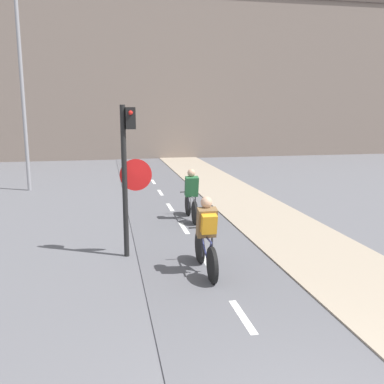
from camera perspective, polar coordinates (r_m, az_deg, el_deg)
building_row_background at (r=29.81m, az=-7.83°, el=15.04°), size 60.00×5.20×10.53m
traffic_light_pole at (r=8.96m, az=-8.50°, el=3.63°), size 0.67×0.25×3.20m
street_lamp_far at (r=17.66m, az=-21.92°, el=15.79°), size 0.36×0.36×8.06m
cyclist_near at (r=8.15m, az=1.93°, el=-6.08°), size 0.46×1.73×1.50m
cyclist_far at (r=12.07m, az=-0.09°, el=-0.70°), size 0.46×1.65×1.47m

